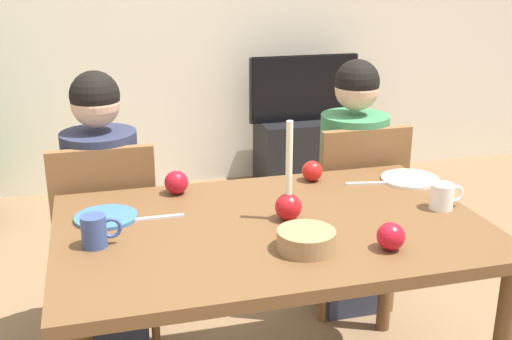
% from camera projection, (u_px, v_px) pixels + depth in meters
% --- Properties ---
extents(back_wall, '(6.40, 0.10, 2.60)m').
position_uv_depth(back_wall, '(165.00, 1.00, 4.25)').
color(back_wall, beige).
rests_on(back_wall, ground).
extents(dining_table, '(1.40, 0.90, 0.75)m').
position_uv_depth(dining_table, '(272.00, 246.00, 2.07)').
color(dining_table, brown).
rests_on(dining_table, ground).
extents(chair_left, '(0.40, 0.40, 0.90)m').
position_uv_depth(chair_left, '(106.00, 233.00, 2.55)').
color(chair_left, brown).
rests_on(chair_left, ground).
extents(chair_right, '(0.40, 0.40, 0.90)m').
position_uv_depth(chair_right, '(354.00, 206.00, 2.82)').
color(chair_right, brown).
rests_on(chair_right, ground).
extents(person_left_child, '(0.30, 0.30, 1.17)m').
position_uv_depth(person_left_child, '(105.00, 217.00, 2.56)').
color(person_left_child, '#33384C').
rests_on(person_left_child, ground).
extents(person_right_child, '(0.30, 0.30, 1.17)m').
position_uv_depth(person_right_child, '(351.00, 192.00, 2.83)').
color(person_right_child, '#33384C').
rests_on(person_right_child, ground).
extents(tv_stand, '(0.64, 0.40, 0.48)m').
position_uv_depth(tv_stand, '(302.00, 152.00, 4.54)').
color(tv_stand, black).
rests_on(tv_stand, ground).
extents(tv, '(0.79, 0.05, 0.46)m').
position_uv_depth(tv, '(304.00, 88.00, 4.39)').
color(tv, black).
rests_on(tv, tv_stand).
extents(candle_centerpiece, '(0.09, 0.09, 0.34)m').
position_uv_depth(candle_centerpiece, '(288.00, 200.00, 2.05)').
color(candle_centerpiece, red).
rests_on(candle_centerpiece, dining_table).
extents(plate_left, '(0.21, 0.21, 0.01)m').
position_uv_depth(plate_left, '(106.00, 217.00, 2.08)').
color(plate_left, teal).
rests_on(plate_left, dining_table).
extents(plate_right, '(0.22, 0.22, 0.01)m').
position_uv_depth(plate_right, '(410.00, 179.00, 2.44)').
color(plate_right, white).
rests_on(plate_right, dining_table).
extents(mug_left, '(0.12, 0.08, 0.10)m').
position_uv_depth(mug_left, '(95.00, 231.00, 1.87)').
color(mug_left, '#33477F').
rests_on(mug_left, dining_table).
extents(mug_right, '(0.12, 0.08, 0.09)m').
position_uv_depth(mug_right, '(443.00, 196.00, 2.15)').
color(mug_right, white).
rests_on(mug_right, dining_table).
extents(fork_left, '(0.18, 0.01, 0.01)m').
position_uv_depth(fork_left, '(157.00, 218.00, 2.08)').
color(fork_left, silver).
rests_on(fork_left, dining_table).
extents(fork_right, '(0.18, 0.05, 0.01)m').
position_uv_depth(fork_right, '(369.00, 183.00, 2.40)').
color(fork_right, silver).
rests_on(fork_right, dining_table).
extents(bowl_walnuts, '(0.18, 0.18, 0.06)m').
position_uv_depth(bowl_walnuts, '(306.00, 240.00, 1.85)').
color(bowl_walnuts, '#99754C').
rests_on(bowl_walnuts, dining_table).
extents(apple_near_candle, '(0.09, 0.09, 0.09)m').
position_uv_depth(apple_near_candle, '(391.00, 236.00, 1.85)').
color(apple_near_candle, red).
rests_on(apple_near_candle, dining_table).
extents(apple_by_left_plate, '(0.08, 0.08, 0.08)m').
position_uv_depth(apple_by_left_plate, '(312.00, 171.00, 2.43)').
color(apple_by_left_plate, red).
rests_on(apple_by_left_plate, dining_table).
extents(apple_by_right_mug, '(0.09, 0.09, 0.09)m').
position_uv_depth(apple_by_right_mug, '(176.00, 182.00, 2.29)').
color(apple_by_right_mug, '#AB1221').
rests_on(apple_by_right_mug, dining_table).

